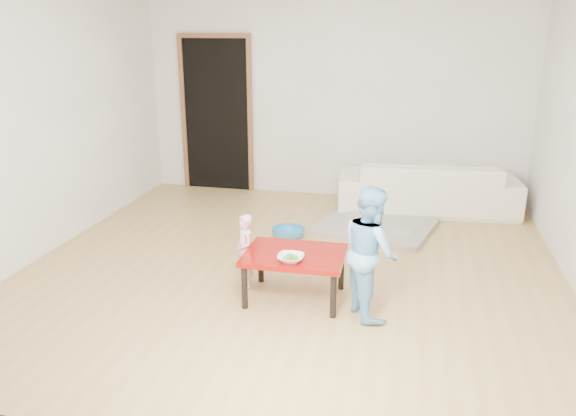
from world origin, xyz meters
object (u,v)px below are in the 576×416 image
(sofa, at_px, (427,186))
(child_pink, at_px, (245,251))
(child_blue, at_px, (370,252))
(red_table, at_px, (295,276))
(bowl, at_px, (291,258))
(basin, at_px, (289,233))

(sofa, relative_size, child_pink, 3.23)
(child_blue, bearing_deg, red_table, 51.67)
(bowl, bearing_deg, red_table, 91.06)
(bowl, bearing_deg, basin, 103.22)
(bowl, xyz_separation_m, child_pink, (-0.47, 0.29, -0.10))
(child_blue, bearing_deg, sofa, -37.54)
(child_pink, bearing_deg, red_table, 39.94)
(sofa, xyz_separation_m, child_pink, (-1.57, -2.57, 0.02))
(basin, bearing_deg, red_table, -75.33)
(child_pink, height_order, child_blue, child_blue)
(sofa, distance_m, basin, 1.99)
(bowl, relative_size, basin, 0.59)
(red_table, relative_size, child_blue, 0.78)
(child_pink, bearing_deg, bowl, 22.87)
(bowl, bearing_deg, child_pink, 148.11)
(sofa, relative_size, basin, 5.98)
(bowl, bearing_deg, child_blue, 5.12)
(sofa, relative_size, red_table, 2.62)
(child_blue, bearing_deg, child_pink, 49.74)
(bowl, relative_size, child_blue, 0.20)
(bowl, distance_m, child_pink, 0.57)
(bowl, xyz_separation_m, child_blue, (0.62, 0.06, 0.09))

